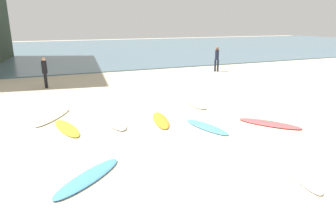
# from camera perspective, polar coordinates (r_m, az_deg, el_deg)

# --- Properties ---
(ground_plane) EXTENTS (120.00, 120.00, 0.00)m
(ground_plane) POSITION_cam_1_polar(r_m,az_deg,el_deg) (7.43, 15.34, -12.24)
(ground_plane) COLOR beige
(ocean_water) EXTENTS (120.00, 40.00, 0.08)m
(ocean_water) POSITION_cam_1_polar(r_m,az_deg,el_deg) (42.12, -18.11, 11.03)
(ocean_water) COLOR slate
(ocean_water) RESTS_ON ground_plane
(surfboard_0) EXTENTS (0.96, 2.08, 0.07)m
(surfboard_0) POSITION_cam_1_polar(r_m,az_deg,el_deg) (10.56, 7.24, -2.77)
(surfboard_0) COLOR #549FD5
(surfboard_0) RESTS_ON ground_plane
(surfboard_1) EXTENTS (1.36, 2.40, 0.08)m
(surfboard_1) POSITION_cam_1_polar(r_m,az_deg,el_deg) (8.20, 22.83, -9.82)
(surfboard_1) COLOR white
(surfboard_1) RESTS_ON ground_plane
(surfboard_2) EXTENTS (0.63, 1.96, 0.09)m
(surfboard_2) POSITION_cam_1_polar(r_m,az_deg,el_deg) (11.09, -9.72, -1.87)
(surfboard_2) COLOR white
(surfboard_2) RESTS_ON ground_plane
(surfboard_3) EXTENTS (0.74, 2.29, 0.08)m
(surfboard_3) POSITION_cam_1_polar(r_m,az_deg,el_deg) (13.62, 4.80, 1.76)
(surfboard_3) COLOR silver
(surfboard_3) RESTS_ON ground_plane
(surfboard_4) EXTENTS (1.73, 2.32, 0.08)m
(surfboard_4) POSITION_cam_1_polar(r_m,az_deg,el_deg) (12.37, -20.71, -0.83)
(surfboard_4) COLOR #F0EFC1
(surfboard_4) RESTS_ON ground_plane
(surfboard_5) EXTENTS (1.74, 2.12, 0.09)m
(surfboard_5) POSITION_cam_1_polar(r_m,az_deg,el_deg) (11.36, 18.49, -2.07)
(surfboard_5) COLOR #E45054
(surfboard_5) RESTS_ON ground_plane
(surfboard_6) EXTENTS (0.91, 2.15, 0.08)m
(surfboard_6) POSITION_cam_1_polar(r_m,az_deg,el_deg) (10.89, -18.43, -2.87)
(surfboard_6) COLOR yellow
(surfboard_6) RESTS_ON ground_plane
(surfboard_7) EXTENTS (0.95, 2.07, 0.08)m
(surfboard_7) POSITION_cam_1_polar(r_m,az_deg,el_deg) (11.16, -1.38, -1.53)
(surfboard_7) COLOR orange
(surfboard_7) RESTS_ON ground_plane
(surfboard_8) EXTENTS (2.01, 1.83, 0.08)m
(surfboard_8) POSITION_cam_1_polar(r_m,az_deg,el_deg) (7.45, -14.72, -11.74)
(surfboard_8) COLOR #4992DC
(surfboard_8) RESTS_ON ground_plane
(beachgoer_near) EXTENTS (0.39, 0.39, 1.78)m
(beachgoer_near) POSITION_cam_1_polar(r_m,az_deg,el_deg) (22.71, 9.15, 10.00)
(beachgoer_near) COLOR #191E33
(beachgoer_near) RESTS_ON ground_plane
(beachgoer_mid) EXTENTS (0.31, 0.34, 1.68)m
(beachgoer_mid) POSITION_cam_1_polar(r_m,az_deg,el_deg) (18.02, -22.12, 7.15)
(beachgoer_mid) COLOR black
(beachgoer_mid) RESTS_ON ground_plane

